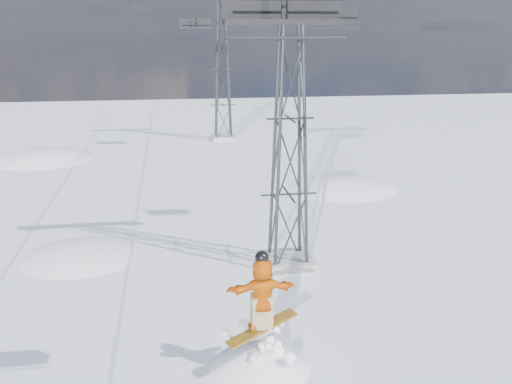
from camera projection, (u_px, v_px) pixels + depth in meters
snow_terrain at (156, 327)px, 35.80m from camera, size 39.00×37.00×22.00m
lift_tower_near at (290, 119)px, 19.84m from camera, size 5.20×1.80×11.43m
lift_tower_far at (222, 69)px, 43.58m from camera, size 5.20×1.80×11.43m
lift_chair_near at (283, 9)px, 9.48m from camera, size 2.01×0.58×2.49m
lift_chair_mid at (335, 16)px, 21.58m from camera, size 1.90×0.55×2.36m
lift_chair_far at (195, 24)px, 38.21m from camera, size 2.13×0.61×2.64m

